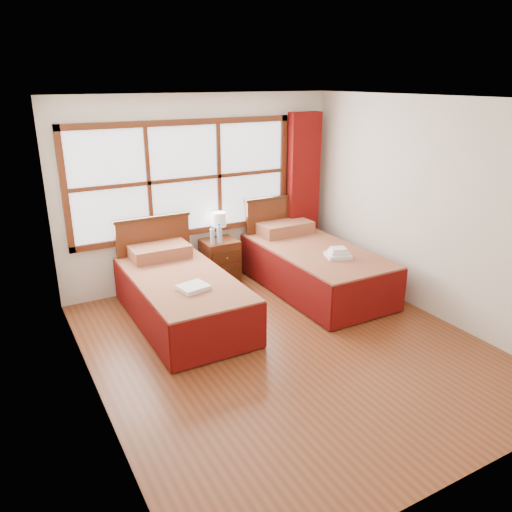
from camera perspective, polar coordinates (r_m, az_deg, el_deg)
floor at (r=5.58m, az=3.51°, el=-10.26°), size 4.50×4.50×0.00m
ceiling at (r=4.84m, az=4.17°, el=17.51°), size 4.50×4.50×0.00m
wall_back at (r=6.99m, az=-6.26°, el=7.35°), size 4.00×0.00×4.00m
wall_left at (r=4.36m, az=-18.92°, el=-1.25°), size 0.00×4.50×4.50m
wall_right at (r=6.33m, az=19.31°, el=5.06°), size 0.00×4.50×4.50m
window at (r=6.82m, az=-8.14°, el=8.69°), size 3.16×0.06×1.56m
curtain at (r=7.65m, az=5.38°, el=7.45°), size 0.50×0.16×2.30m
bed_left at (r=6.09m, az=-8.61°, el=-4.31°), size 1.10×2.13×1.07m
bed_right at (r=6.93m, az=6.48°, el=-1.04°), size 1.16×2.24×1.13m
nightstand at (r=7.09m, az=-4.14°, el=-0.66°), size 0.48×0.47×0.64m
towels_left at (r=5.57m, az=-7.18°, el=-3.56°), size 0.35×0.32×0.05m
towels_right at (r=6.49m, az=9.36°, el=0.28°), size 0.37×0.35×0.13m
lamp at (r=6.98m, az=-4.25°, el=4.10°), size 0.20×0.20×0.38m
bottle_near at (r=6.82m, az=-5.01°, el=2.28°), size 0.06×0.06×0.24m
bottle_far at (r=6.85m, az=-4.20°, el=2.50°), size 0.07×0.07×0.27m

